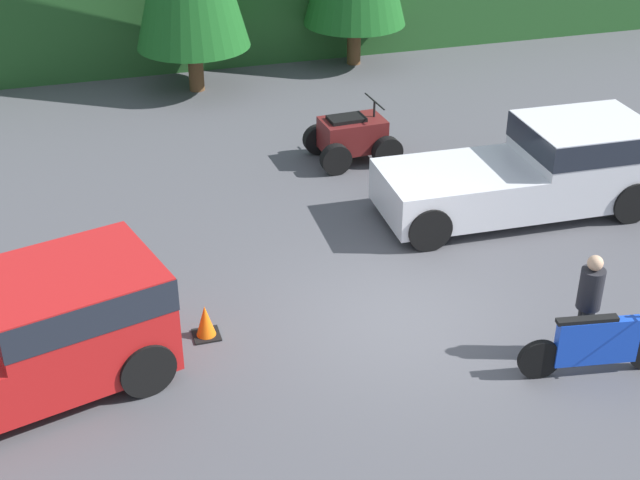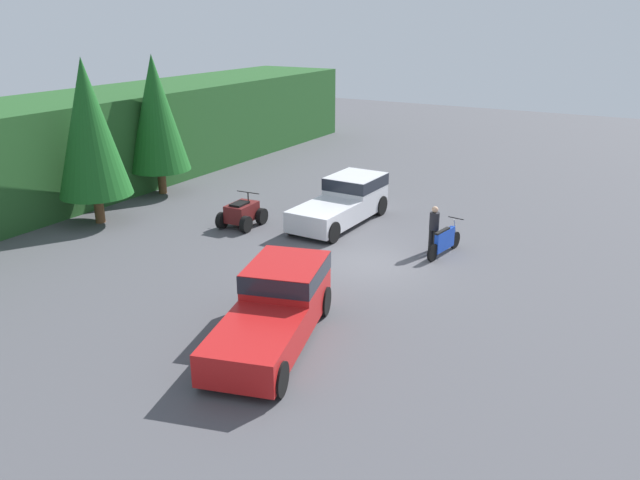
{
  "view_description": "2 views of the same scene",
  "coord_description": "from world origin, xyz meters",
  "px_view_note": "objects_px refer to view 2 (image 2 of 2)",
  "views": [
    {
      "loc": [
        -4.66,
        -10.89,
        8.09
      ],
      "look_at": [
        -1.02,
        1.23,
        0.95
      ],
      "focal_mm": 50.0,
      "sensor_mm": 36.0,
      "label": 1
    },
    {
      "loc": [
        -18.17,
        -8.49,
        8.07
      ],
      "look_at": [
        -1.02,
        1.23,
        0.95
      ],
      "focal_mm": 35.0,
      "sensor_mm": 36.0,
      "label": 2
    }
  ],
  "objects_px": {
    "pickup_truck_second": "(345,199)",
    "rider_person": "(434,227)",
    "pickup_truck_red": "(277,304)",
    "dirt_bike": "(444,242)",
    "traffic_cone": "(309,286)",
    "quad_atv": "(242,214)"
  },
  "relations": [
    {
      "from": "quad_atv",
      "to": "traffic_cone",
      "type": "bearing_deg",
      "value": -129.98
    },
    {
      "from": "traffic_cone",
      "to": "dirt_bike",
      "type": "bearing_deg",
      "value": -25.73
    },
    {
      "from": "pickup_truck_red",
      "to": "traffic_cone",
      "type": "relative_size",
      "value": 10.16
    },
    {
      "from": "rider_person",
      "to": "pickup_truck_second",
      "type": "bearing_deg",
      "value": 87.36
    },
    {
      "from": "pickup_truck_red",
      "to": "pickup_truck_second",
      "type": "distance_m",
      "value": 10.16
    },
    {
      "from": "dirt_bike",
      "to": "rider_person",
      "type": "xyz_separation_m",
      "value": [
        0.07,
        0.44,
        0.44
      ]
    },
    {
      "from": "pickup_truck_second",
      "to": "rider_person",
      "type": "bearing_deg",
      "value": -108.68
    },
    {
      "from": "pickup_truck_second",
      "to": "dirt_bike",
      "type": "height_order",
      "value": "pickup_truck_second"
    },
    {
      "from": "rider_person",
      "to": "traffic_cone",
      "type": "distance_m",
      "value": 5.74
    },
    {
      "from": "pickup_truck_red",
      "to": "rider_person",
      "type": "relative_size",
      "value": 3.27
    },
    {
      "from": "dirt_bike",
      "to": "rider_person",
      "type": "height_order",
      "value": "rider_person"
    },
    {
      "from": "rider_person",
      "to": "dirt_bike",
      "type": "bearing_deg",
      "value": -80.86
    },
    {
      "from": "pickup_truck_second",
      "to": "rider_person",
      "type": "xyz_separation_m",
      "value": [
        -1.65,
        -4.42,
        0.0
      ]
    },
    {
      "from": "pickup_truck_red",
      "to": "pickup_truck_second",
      "type": "bearing_deg",
      "value": 1.88
    },
    {
      "from": "pickup_truck_red",
      "to": "dirt_bike",
      "type": "bearing_deg",
      "value": -28.46
    },
    {
      "from": "pickup_truck_red",
      "to": "dirt_bike",
      "type": "xyz_separation_m",
      "value": [
        7.99,
        -1.88,
        -0.44
      ]
    },
    {
      "from": "dirt_bike",
      "to": "quad_atv",
      "type": "distance_m",
      "value": 8.23
    },
    {
      "from": "pickup_truck_red",
      "to": "traffic_cone",
      "type": "distance_m",
      "value": 2.91
    },
    {
      "from": "pickup_truck_second",
      "to": "rider_person",
      "type": "relative_size",
      "value": 3.07
    },
    {
      "from": "pickup_truck_red",
      "to": "rider_person",
      "type": "height_order",
      "value": "pickup_truck_red"
    },
    {
      "from": "pickup_truck_second",
      "to": "quad_atv",
      "type": "height_order",
      "value": "pickup_truck_second"
    },
    {
      "from": "pickup_truck_second",
      "to": "quad_atv",
      "type": "distance_m",
      "value": 4.28
    }
  ]
}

